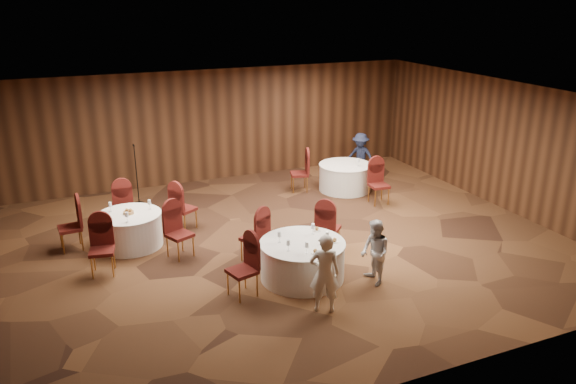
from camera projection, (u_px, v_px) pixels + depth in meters
name	position (u px, v px, depth m)	size (l,w,h in m)	color
ground	(283.00, 243.00, 12.34)	(12.00, 12.00, 0.00)	black
room_shell	(283.00, 157.00, 11.69)	(12.00, 12.00, 12.00)	silver
table_main	(302.00, 260.00, 10.72)	(1.64, 1.64, 0.74)	silver
table_left	(130.00, 230.00, 12.10)	(1.37, 1.37, 0.74)	silver
table_right	(345.00, 177.00, 15.57)	(1.46, 1.46, 0.74)	silver
chairs_main	(277.00, 244.00, 11.10)	(2.99, 1.95, 1.00)	#420F0D
chairs_left	(133.00, 224.00, 12.07)	(3.12, 2.95, 1.00)	#420F0D
chairs_right	(338.00, 179.00, 14.98)	(2.09, 2.32, 1.00)	#420F0D
tabletop_main	(311.00, 238.00, 10.54)	(1.08, 1.06, 0.22)	silver
tabletop_left	(129.00, 210.00, 11.95)	(0.88, 0.82, 0.22)	silver
tabletop_right	(359.00, 160.00, 15.25)	(0.08, 0.08, 0.22)	silver
mic_stand	(138.00, 187.00, 14.52)	(0.24, 0.24, 1.58)	black
woman_a	(325.00, 273.00, 9.49)	(0.52, 0.34, 1.43)	white
woman_b	(375.00, 252.00, 10.45)	(0.61, 0.48, 1.26)	silver
man_c	(360.00, 156.00, 16.37)	(0.89, 0.51, 1.38)	#151B31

